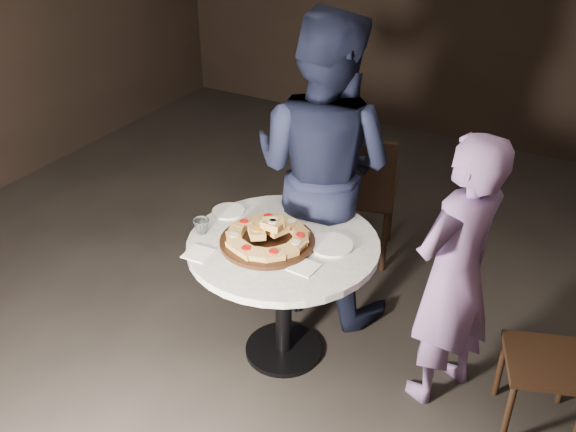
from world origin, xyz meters
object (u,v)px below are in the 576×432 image
at_px(serving_board, 267,241).
at_px(water_glass, 201,226).
at_px(table, 283,264).
at_px(diner_teal, 454,275).
at_px(chair_far, 360,189).
at_px(diner_navy, 323,169).
at_px(chair_right, 568,355).
at_px(focaccia_pile, 268,234).

bearing_deg(serving_board, water_glass, -167.05).
xyz_separation_m(table, diner_teal, (0.86, 0.17, 0.13)).
bearing_deg(table, chair_far, 91.26).
distance_m(water_glass, diner_navy, 0.79).
xyz_separation_m(table, chair_right, (1.44, 0.20, -0.15)).
height_order(focaccia_pile, water_glass, focaccia_pile).
bearing_deg(diner_teal, table, -54.67).
relative_size(water_glass, diner_teal, 0.06).
bearing_deg(serving_board, focaccia_pile, 84.88).
height_order(focaccia_pile, chair_far, chair_far).
distance_m(chair_right, diner_navy, 1.60).
xyz_separation_m(chair_far, diner_teal, (0.88, -0.91, 0.19)).
relative_size(chair_far, diner_teal, 0.65).
xyz_separation_m(focaccia_pile, diner_navy, (0.01, 0.60, 0.11)).
height_order(table, chair_far, chair_far).
bearing_deg(chair_far, diner_teal, 118.40).
bearing_deg(diner_teal, focaccia_pile, -52.57).
height_order(table, serving_board, serving_board).
bearing_deg(chair_right, water_glass, -99.31).
xyz_separation_m(serving_board, focaccia_pile, (0.00, 0.00, 0.04)).
bearing_deg(focaccia_pile, chair_far, 87.89).
relative_size(serving_board, chair_far, 0.51).
bearing_deg(serving_board, diner_teal, 13.33).
bearing_deg(table, serving_board, -141.17).
height_order(water_glass, diner_teal, diner_teal).
distance_m(chair_right, diner_teal, 0.64).
bearing_deg(chair_right, chair_far, -140.35).
xyz_separation_m(serving_board, water_glass, (-0.36, -0.08, 0.03)).
xyz_separation_m(serving_board, chair_right, (1.50, 0.25, -0.30)).
distance_m(focaccia_pile, water_glass, 0.37).
distance_m(chair_far, diner_teal, 1.28).
relative_size(chair_right, diner_teal, 0.54).
xyz_separation_m(serving_board, diner_navy, (0.01, 0.61, 0.16)).
bearing_deg(focaccia_pile, diner_teal, 13.08).
xyz_separation_m(water_glass, chair_far, (0.40, 1.21, -0.24)).
height_order(serving_board, diner_teal, diner_teal).
bearing_deg(chair_far, serving_board, 71.96).
height_order(serving_board, focaccia_pile, focaccia_pile).
distance_m(focaccia_pile, diner_navy, 0.61).
distance_m(water_glass, diner_teal, 1.32).
bearing_deg(diner_navy, diner_teal, 159.49).
bearing_deg(chair_far, focaccia_pile, 71.98).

